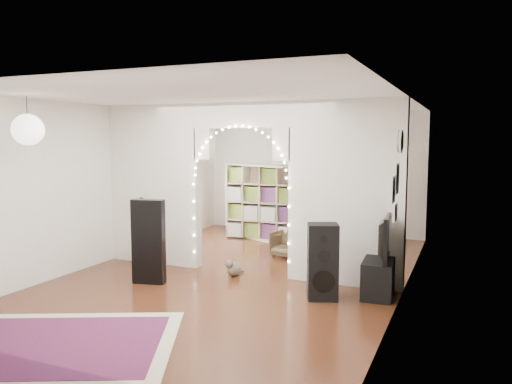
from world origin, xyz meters
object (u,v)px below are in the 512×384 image
at_px(floor_speaker, 323,262).
at_px(dining_table, 329,206).
at_px(media_console, 379,275).
at_px(dining_chair_left, 288,244).
at_px(dining_chair_right, 329,257).
at_px(bookcase, 262,202).
at_px(acoustic_guitar, 142,240).

relative_size(floor_speaker, dining_table, 0.80).
relative_size(floor_speaker, media_console, 1.02).
relative_size(floor_speaker, dining_chair_left, 1.99).
height_order(media_console, dining_chair_left, media_console).
distance_m(floor_speaker, dining_chair_left, 2.41).
xyz_separation_m(floor_speaker, media_console, (0.66, 0.55, -0.26)).
bearing_deg(dining_chair_right, bookcase, 135.36).
xyz_separation_m(media_console, bookcase, (-2.92, 2.80, 0.55)).
height_order(bookcase, dining_table, bookcase).
xyz_separation_m(acoustic_guitar, dining_table, (2.29, 3.53, 0.25)).
height_order(acoustic_guitar, media_console, acoustic_guitar).
distance_m(dining_table, dining_chair_left, 2.09).
xyz_separation_m(media_console, dining_chair_left, (-1.88, 1.50, -0.02)).
bearing_deg(bookcase, dining_table, 53.46).
xyz_separation_m(media_console, dining_chair_right, (-0.88, 0.62, 0.03)).
xyz_separation_m(floor_speaker, dining_chair_right, (-0.22, 1.18, -0.22)).
bearing_deg(dining_chair_left, bookcase, 140.35).
bearing_deg(dining_table, floor_speaker, -81.15).
distance_m(floor_speaker, bookcase, 4.06).
height_order(bookcase, dining_chair_left, bookcase).
relative_size(dining_table, dining_chair_left, 2.48).
bearing_deg(dining_chair_right, media_console, -33.09).
bearing_deg(dining_table, bookcase, -154.65).
bearing_deg(dining_table, dining_chair_left, -101.06).
bearing_deg(media_console, floor_speaker, -143.78).
bearing_deg(floor_speaker, media_console, 18.66).
bearing_deg(dining_chair_right, dining_table, 107.49).
xyz_separation_m(bookcase, dining_chair_right, (2.04, -2.18, -0.52)).
bearing_deg(dining_table, acoustic_guitar, -127.96).
xyz_separation_m(floor_speaker, dining_table, (-1.01, 4.09, 0.18)).
bearing_deg(dining_table, media_console, -69.75).
relative_size(dining_table, dining_chair_right, 2.04).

